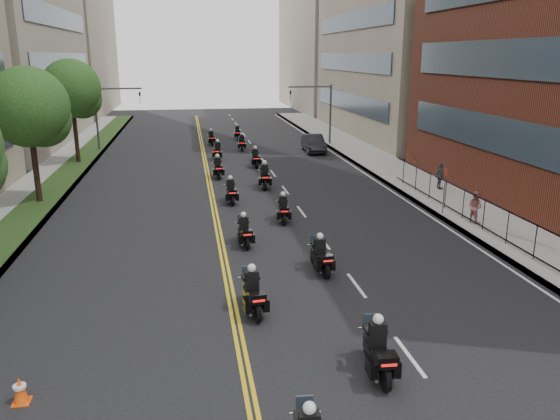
{
  "coord_description": "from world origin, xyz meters",
  "views": [
    {
      "loc": [
        -2.68,
        -7.87,
        8.19
      ],
      "look_at": [
        1.18,
        15.04,
        1.58
      ],
      "focal_mm": 35.0,
      "sensor_mm": 36.0,
      "label": 1
    }
  ],
  "objects_px": {
    "parked_sedan": "(314,143)",
    "pedestrian_b": "(475,207)",
    "motorcycle_8": "(218,168)",
    "motorcycle_13": "(237,133)",
    "pedestrian_c": "(440,176)",
    "motorcycle_9": "(255,159)",
    "motorcycle_2": "(253,294)",
    "traffic_cone": "(20,390)",
    "motorcycle_5": "(283,210)",
    "motorcycle_7": "(265,177)",
    "motorcycle_11": "(242,143)",
    "motorcycle_12": "(211,139)",
    "motorcycle_4": "(244,232)",
    "motorcycle_1": "(378,352)",
    "motorcycle_3": "(321,257)",
    "motorcycle_6": "(231,192)",
    "motorcycle_10": "(218,152)"
  },
  "relations": [
    {
      "from": "motorcycle_3",
      "to": "motorcycle_12",
      "type": "relative_size",
      "value": 1.03
    },
    {
      "from": "motorcycle_3",
      "to": "motorcycle_11",
      "type": "relative_size",
      "value": 1.0
    },
    {
      "from": "motorcycle_3",
      "to": "motorcycle_12",
      "type": "height_order",
      "value": "motorcycle_3"
    },
    {
      "from": "motorcycle_1",
      "to": "motorcycle_4",
      "type": "bearing_deg",
      "value": 105.74
    },
    {
      "from": "motorcycle_2",
      "to": "motorcycle_13",
      "type": "bearing_deg",
      "value": 80.39
    },
    {
      "from": "motorcycle_5",
      "to": "motorcycle_8",
      "type": "distance_m",
      "value": 11.22
    },
    {
      "from": "motorcycle_9",
      "to": "traffic_cone",
      "type": "xyz_separation_m",
      "value": [
        -9.26,
        -28.07,
        -0.3
      ]
    },
    {
      "from": "motorcycle_11",
      "to": "motorcycle_10",
      "type": "bearing_deg",
      "value": -115.05
    },
    {
      "from": "pedestrian_b",
      "to": "motorcycle_8",
      "type": "bearing_deg",
      "value": 19.67
    },
    {
      "from": "motorcycle_4",
      "to": "traffic_cone",
      "type": "distance_m",
      "value": 12.43
    },
    {
      "from": "pedestrian_c",
      "to": "motorcycle_1",
      "type": "bearing_deg",
      "value": 149.27
    },
    {
      "from": "motorcycle_4",
      "to": "motorcycle_9",
      "type": "xyz_separation_m",
      "value": [
        2.67,
        17.53,
        0.03
      ]
    },
    {
      "from": "motorcycle_5",
      "to": "traffic_cone",
      "type": "bearing_deg",
      "value": -117.75
    },
    {
      "from": "pedestrian_b",
      "to": "motorcycle_3",
      "type": "bearing_deg",
      "value": 94.84
    },
    {
      "from": "motorcycle_2",
      "to": "motorcycle_4",
      "type": "xyz_separation_m",
      "value": [
        0.41,
        6.64,
        -0.06
      ]
    },
    {
      "from": "motorcycle_2",
      "to": "motorcycle_8",
      "type": "height_order",
      "value": "same"
    },
    {
      "from": "motorcycle_8",
      "to": "motorcycle_9",
      "type": "bearing_deg",
      "value": 45.86
    },
    {
      "from": "motorcycle_13",
      "to": "pedestrian_c",
      "type": "xyz_separation_m",
      "value": [
        10.38,
        -23.99,
        0.36
      ]
    },
    {
      "from": "motorcycle_11",
      "to": "parked_sedan",
      "type": "distance_m",
      "value": 6.39
    },
    {
      "from": "traffic_cone",
      "to": "motorcycle_9",
      "type": "bearing_deg",
      "value": 71.75
    },
    {
      "from": "motorcycle_2",
      "to": "traffic_cone",
      "type": "height_order",
      "value": "motorcycle_2"
    },
    {
      "from": "motorcycle_8",
      "to": "motorcycle_12",
      "type": "height_order",
      "value": "motorcycle_8"
    },
    {
      "from": "motorcycle_2",
      "to": "motorcycle_12",
      "type": "distance_m",
      "value": 35.36
    },
    {
      "from": "motorcycle_9",
      "to": "motorcycle_13",
      "type": "relative_size",
      "value": 1.05
    },
    {
      "from": "motorcycle_5",
      "to": "pedestrian_c",
      "type": "distance_m",
      "value": 11.68
    },
    {
      "from": "parked_sedan",
      "to": "pedestrian_b",
      "type": "height_order",
      "value": "pedestrian_b"
    },
    {
      "from": "motorcycle_2",
      "to": "motorcycle_8",
      "type": "relative_size",
      "value": 1.0
    },
    {
      "from": "motorcycle_6",
      "to": "motorcycle_12",
      "type": "bearing_deg",
      "value": 88.34
    },
    {
      "from": "motorcycle_11",
      "to": "pedestrian_b",
      "type": "distance_m",
      "value": 25.77
    },
    {
      "from": "motorcycle_5",
      "to": "motorcycle_10",
      "type": "distance_m",
      "value": 17.87
    },
    {
      "from": "motorcycle_8",
      "to": "motorcycle_11",
      "type": "relative_size",
      "value": 1.05
    },
    {
      "from": "motorcycle_9",
      "to": "motorcycle_12",
      "type": "height_order",
      "value": "motorcycle_9"
    },
    {
      "from": "motorcycle_4",
      "to": "motorcycle_5",
      "type": "height_order",
      "value": "motorcycle_5"
    },
    {
      "from": "motorcycle_8",
      "to": "pedestrian_c",
      "type": "height_order",
      "value": "pedestrian_c"
    },
    {
      "from": "motorcycle_8",
      "to": "motorcycle_11",
      "type": "xyz_separation_m",
      "value": [
        2.76,
        10.98,
        -0.03
      ]
    },
    {
      "from": "traffic_cone",
      "to": "motorcycle_8",
      "type": "bearing_deg",
      "value": 75.86
    },
    {
      "from": "motorcycle_4",
      "to": "motorcycle_6",
      "type": "distance_m",
      "value": 7.36
    },
    {
      "from": "motorcycle_2",
      "to": "motorcycle_8",
      "type": "bearing_deg",
      "value": 84.76
    },
    {
      "from": "motorcycle_6",
      "to": "motorcycle_12",
      "type": "xyz_separation_m",
      "value": [
        -0.13,
        21.36,
        -0.02
      ]
    },
    {
      "from": "motorcycle_12",
      "to": "pedestrian_c",
      "type": "bearing_deg",
      "value": -61.05
    },
    {
      "from": "pedestrian_c",
      "to": "traffic_cone",
      "type": "xyz_separation_m",
      "value": [
        -19.61,
        -18.49,
        -0.63
      ]
    },
    {
      "from": "motorcycle_8",
      "to": "motorcycle_13",
      "type": "xyz_separation_m",
      "value": [
        3.0,
        17.76,
        -0.05
      ]
    },
    {
      "from": "motorcycle_4",
      "to": "traffic_cone",
      "type": "bearing_deg",
      "value": -126.17
    },
    {
      "from": "motorcycle_1",
      "to": "motorcycle_2",
      "type": "height_order",
      "value": "motorcycle_1"
    },
    {
      "from": "motorcycle_8",
      "to": "motorcycle_12",
      "type": "distance_m",
      "value": 14.54
    },
    {
      "from": "motorcycle_4",
      "to": "motorcycle_5",
      "type": "distance_m",
      "value": 4.02
    },
    {
      "from": "motorcycle_2",
      "to": "motorcycle_6",
      "type": "relative_size",
      "value": 1.04
    },
    {
      "from": "motorcycle_5",
      "to": "motorcycle_7",
      "type": "height_order",
      "value": "motorcycle_7"
    },
    {
      "from": "motorcycle_7",
      "to": "motorcycle_13",
      "type": "distance_m",
      "value": 21.23
    },
    {
      "from": "motorcycle_3",
      "to": "motorcycle_5",
      "type": "xyz_separation_m",
      "value": [
        -0.28,
        6.9,
        -0.01
      ]
    }
  ]
}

